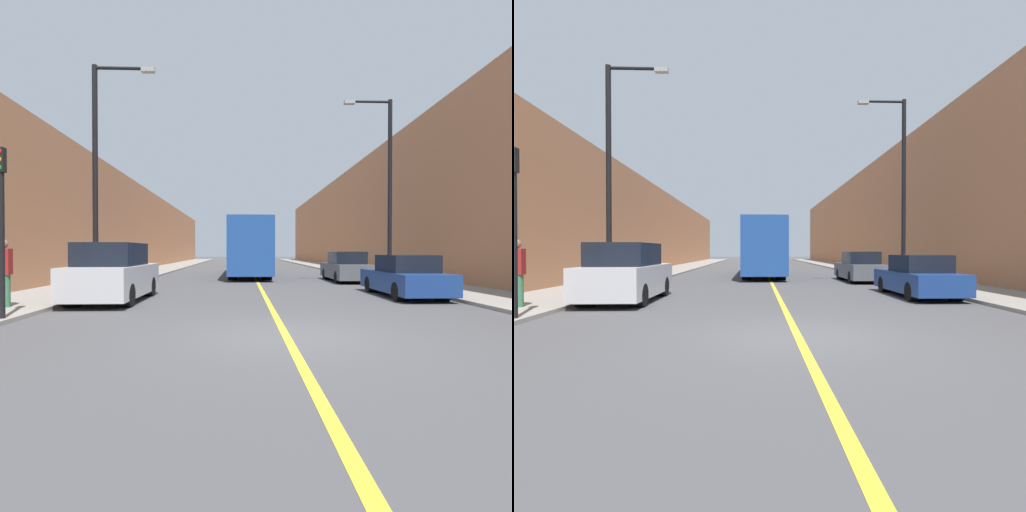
% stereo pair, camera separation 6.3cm
% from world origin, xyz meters
% --- Properties ---
extents(ground_plane, '(200.00, 200.00, 0.00)m').
position_xyz_m(ground_plane, '(0.00, 0.00, 0.00)').
color(ground_plane, '#474749').
extents(sidewalk_left, '(3.24, 72.00, 0.11)m').
position_xyz_m(sidewalk_left, '(-7.62, 30.00, 0.05)').
color(sidewalk_left, gray).
rests_on(sidewalk_left, ground).
extents(sidewalk_right, '(3.24, 72.00, 0.11)m').
position_xyz_m(sidewalk_right, '(7.62, 30.00, 0.05)').
color(sidewalk_right, gray).
rests_on(sidewalk_right, ground).
extents(building_row_left, '(4.00, 72.00, 7.15)m').
position_xyz_m(building_row_left, '(-11.24, 30.00, 3.58)').
color(building_row_left, '#B2724C').
rests_on(building_row_left, ground).
extents(building_row_right, '(4.00, 72.00, 9.25)m').
position_xyz_m(building_row_right, '(11.24, 30.00, 4.63)').
color(building_row_right, '#B2724C').
rests_on(building_row_right, ground).
extents(road_center_line, '(0.16, 72.00, 0.01)m').
position_xyz_m(road_center_line, '(0.00, 30.00, 0.00)').
color(road_center_line, gold).
rests_on(road_center_line, ground).
extents(bus, '(2.46, 11.16, 3.45)m').
position_xyz_m(bus, '(-0.35, 18.24, 1.84)').
color(bus, '#1E4793').
rests_on(bus, ground).
extents(parked_suv_left, '(1.91, 4.51, 1.86)m').
position_xyz_m(parked_suv_left, '(-4.92, 5.40, 0.86)').
color(parked_suv_left, silver).
rests_on(parked_suv_left, ground).
extents(car_right_near, '(1.77, 4.50, 1.47)m').
position_xyz_m(car_right_near, '(4.95, 6.46, 0.67)').
color(car_right_near, navy).
rests_on(car_right_near, ground).
extents(car_right_mid, '(1.79, 4.62, 1.57)m').
position_xyz_m(car_right_mid, '(4.70, 13.41, 0.71)').
color(car_right_mid, '#51565B').
rests_on(car_right_mid, ground).
extents(street_lamp_left, '(2.33, 0.24, 8.42)m').
position_xyz_m(street_lamp_left, '(-6.12, 7.65, 4.83)').
color(street_lamp_left, black).
rests_on(street_lamp_left, sidewalk_left).
extents(street_lamp_right, '(2.33, 0.24, 8.74)m').
position_xyz_m(street_lamp_right, '(6.13, 11.43, 4.99)').
color(street_lamp_right, black).
rests_on(street_lamp_right, sidewalk_right).
extents(traffic_light, '(0.16, 0.18, 3.81)m').
position_xyz_m(traffic_light, '(-6.20, 1.63, 2.19)').
color(traffic_light, black).
rests_on(traffic_light, sidewalk_left).
extents(pedestrian, '(0.40, 0.26, 1.82)m').
position_xyz_m(pedestrian, '(-7.23, 3.44, 1.05)').
color(pedestrian, '#336B47').
rests_on(pedestrian, sidewalk_left).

